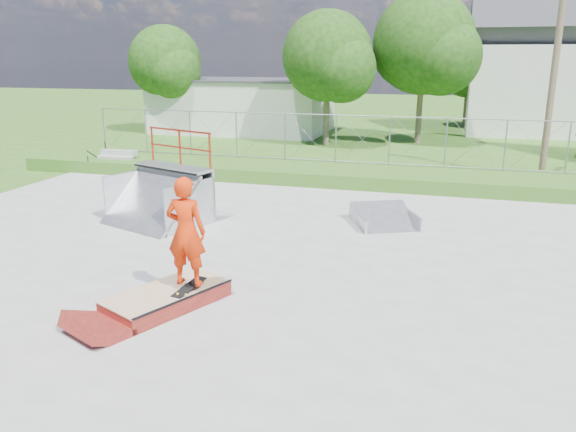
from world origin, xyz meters
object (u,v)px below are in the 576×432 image
Objects in this scene: quarter_pipe at (154,180)px; flat_bank_ramp at (385,218)px; grind_box at (167,299)px; skater at (186,236)px.

quarter_pipe is 1.51× the size of flat_bank_ramp.
grind_box is at bearing -39.43° from quarter_pipe.
grind_box is 5.56m from quarter_pipe.
quarter_pipe is at bearing 145.15° from grind_box.
grind_box is at bearing -142.12° from flat_bank_ramp.
grind_box is at bearing 17.23° from skater.
skater is at bearing -139.76° from flat_bank_ramp.
quarter_pipe is 5.55m from skater.
quarter_pipe reaches higher than grind_box.
grind_box is 1.25m from skater.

